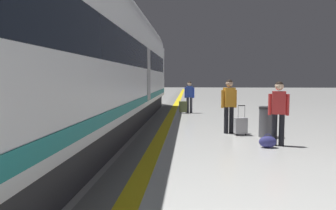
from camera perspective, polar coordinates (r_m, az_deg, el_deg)
name	(u,v)px	position (r m, az deg, el deg)	size (l,w,h in m)	color
safety_line_strip	(161,135)	(9.94, -1.23, -5.37)	(0.36, 80.00, 0.01)	yellow
tactile_edge_band	(149,135)	(9.98, -3.33, -5.35)	(0.69, 80.00, 0.01)	slate
high_speed_train	(42,42)	(7.23, -21.46, 10.36)	(2.94, 31.31, 4.97)	#38383D
passenger_near	(229,102)	(10.35, 10.80, 0.49)	(0.51, 0.31, 1.72)	black
suitcase_near	(241,126)	(10.14, 12.77, -3.58)	(0.42, 0.30, 0.94)	#9E9EA3
passenger_mid	(279,109)	(8.77, 19.07, -0.61)	(0.51, 0.27, 1.68)	black
duffel_bag_mid	(268,142)	(8.55, 17.31, -6.26)	(0.44, 0.26, 0.36)	navy
passenger_far	(189,95)	(16.14, 3.84, 1.84)	(0.50, 0.21, 1.59)	#383842
suitcase_far	(183,107)	(16.04, 2.68, -0.31)	(0.41, 0.29, 0.60)	#596038
waste_bin	(266,122)	(10.02, 17.11, -2.88)	(0.46, 0.46, 0.91)	#4C4C51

